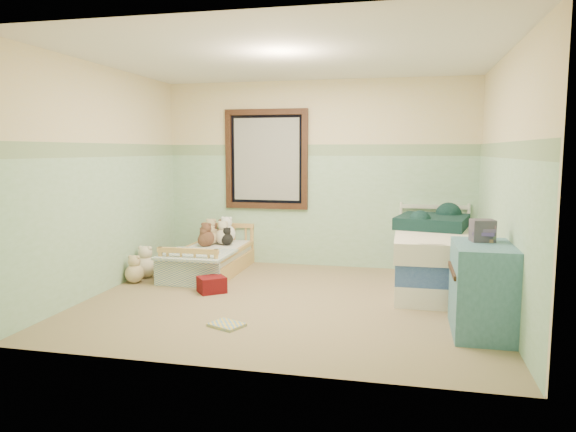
% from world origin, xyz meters
% --- Properties ---
extents(floor, '(4.20, 3.60, 0.02)m').
position_xyz_m(floor, '(0.00, 0.00, -0.01)').
color(floor, '#887854').
rests_on(floor, ground).
extents(ceiling, '(4.20, 3.60, 0.02)m').
position_xyz_m(ceiling, '(0.00, 0.00, 2.51)').
color(ceiling, silver).
rests_on(ceiling, wall_back).
extents(wall_back, '(4.20, 0.04, 2.50)m').
position_xyz_m(wall_back, '(0.00, 1.80, 1.25)').
color(wall_back, beige).
rests_on(wall_back, floor).
extents(wall_front, '(4.20, 0.04, 2.50)m').
position_xyz_m(wall_front, '(0.00, -1.80, 1.25)').
color(wall_front, beige).
rests_on(wall_front, floor).
extents(wall_left, '(0.04, 3.60, 2.50)m').
position_xyz_m(wall_left, '(-2.10, 0.00, 1.25)').
color(wall_left, beige).
rests_on(wall_left, floor).
extents(wall_right, '(0.04, 3.60, 2.50)m').
position_xyz_m(wall_right, '(2.10, 0.00, 1.25)').
color(wall_right, beige).
rests_on(wall_right, floor).
extents(wainscot_mint, '(4.20, 0.01, 1.50)m').
position_xyz_m(wainscot_mint, '(0.00, 1.79, 0.75)').
color(wainscot_mint, '#8CB88B').
rests_on(wainscot_mint, floor).
extents(border_strip, '(4.20, 0.01, 0.15)m').
position_xyz_m(border_strip, '(0.00, 1.79, 1.57)').
color(border_strip, '#3E774F').
rests_on(border_strip, wall_back).
extents(window_frame, '(1.16, 0.06, 1.36)m').
position_xyz_m(window_frame, '(-0.70, 1.76, 1.45)').
color(window_frame, black).
rests_on(window_frame, wall_back).
extents(window_blinds, '(0.92, 0.01, 1.12)m').
position_xyz_m(window_blinds, '(-0.70, 1.77, 1.45)').
color(window_blinds, '#ADADA9').
rests_on(window_blinds, window_frame).
extents(toddler_bed_frame, '(0.75, 1.50, 0.19)m').
position_xyz_m(toddler_bed_frame, '(-1.26, 1.05, 0.10)').
color(toddler_bed_frame, tan).
rests_on(toddler_bed_frame, floor).
extents(toddler_mattress, '(0.69, 1.44, 0.12)m').
position_xyz_m(toddler_mattress, '(-1.26, 1.05, 0.25)').
color(toddler_mattress, silver).
rests_on(toddler_mattress, toddler_bed_frame).
extents(patchwork_quilt, '(0.81, 0.75, 0.03)m').
position_xyz_m(patchwork_quilt, '(-1.26, 0.58, 0.33)').
color(patchwork_quilt, '#567EB1').
rests_on(patchwork_quilt, toddler_mattress).
extents(plush_bed_brown, '(0.18, 0.18, 0.18)m').
position_xyz_m(plush_bed_brown, '(-1.41, 1.55, 0.40)').
color(plush_bed_brown, brown).
rests_on(plush_bed_brown, toddler_mattress).
extents(plush_bed_white, '(0.24, 0.24, 0.24)m').
position_xyz_m(plush_bed_white, '(-1.21, 1.55, 0.43)').
color(plush_bed_white, white).
rests_on(plush_bed_white, toddler_mattress).
extents(plush_bed_tan, '(0.18, 0.18, 0.18)m').
position_xyz_m(plush_bed_tan, '(-1.36, 1.33, 0.40)').
color(plush_bed_tan, '#D1B788').
rests_on(plush_bed_tan, toddler_mattress).
extents(plush_bed_dark, '(0.16, 0.16, 0.16)m').
position_xyz_m(plush_bed_dark, '(-1.13, 1.33, 0.39)').
color(plush_bed_dark, black).
rests_on(plush_bed_dark, toddler_mattress).
extents(plush_floor_cream, '(0.27, 0.27, 0.27)m').
position_xyz_m(plush_floor_cream, '(-1.95, 0.61, 0.13)').
color(plush_floor_cream, beige).
rests_on(plush_floor_cream, floor).
extents(plush_floor_tan, '(0.23, 0.23, 0.23)m').
position_xyz_m(plush_floor_tan, '(-1.95, 0.34, 0.11)').
color(plush_floor_tan, '#D1B788').
rests_on(plush_floor_tan, floor).
extents(twin_bed_frame, '(0.90, 1.81, 0.22)m').
position_xyz_m(twin_bed_frame, '(1.55, 0.87, 0.11)').
color(twin_bed_frame, white).
rests_on(twin_bed_frame, floor).
extents(twin_boxspring, '(0.90, 1.81, 0.22)m').
position_xyz_m(twin_boxspring, '(1.55, 0.87, 0.33)').
color(twin_boxspring, navy).
rests_on(twin_boxspring, twin_bed_frame).
extents(twin_mattress, '(0.94, 1.84, 0.22)m').
position_xyz_m(twin_mattress, '(1.55, 0.87, 0.55)').
color(twin_mattress, silver).
rests_on(twin_mattress, twin_boxspring).
extents(teal_blanket, '(0.93, 0.96, 0.14)m').
position_xyz_m(teal_blanket, '(1.50, 1.17, 0.73)').
color(teal_blanket, black).
rests_on(teal_blanket, twin_mattress).
extents(dresser, '(0.49, 0.78, 0.78)m').
position_xyz_m(dresser, '(1.85, -0.60, 0.39)').
color(dresser, '#396878').
rests_on(dresser, floor).
extents(book_stack, '(0.22, 0.19, 0.19)m').
position_xyz_m(book_stack, '(1.85, -0.45, 0.88)').
color(book_stack, brown).
rests_on(book_stack, dresser).
extents(red_pillow, '(0.38, 0.37, 0.18)m').
position_xyz_m(red_pillow, '(-0.90, 0.14, 0.09)').
color(red_pillow, '#9D0A0E').
rests_on(red_pillow, floor).
extents(floor_book, '(0.36, 0.32, 0.03)m').
position_xyz_m(floor_book, '(-0.36, -0.92, 0.01)').
color(floor_book, yellow).
rests_on(floor_book, floor).
extents(extra_plush_0, '(0.22, 0.22, 0.22)m').
position_xyz_m(extra_plush_0, '(-1.44, 1.55, 0.42)').
color(extra_plush_0, '#D1B788').
rests_on(extra_plush_0, toddler_mattress).
extents(extra_plush_1, '(0.17, 0.17, 0.17)m').
position_xyz_m(extra_plush_1, '(-1.40, 1.18, 0.40)').
color(extra_plush_1, brown).
rests_on(extra_plush_1, toddler_mattress).
extents(extra_plush_2, '(0.22, 0.22, 0.22)m').
position_xyz_m(extra_plush_2, '(-1.20, 1.37, 0.42)').
color(extra_plush_2, beige).
rests_on(extra_plush_2, toddler_mattress).
extents(extra_plush_3, '(0.21, 0.21, 0.21)m').
position_xyz_m(extra_plush_3, '(-1.27, 1.59, 0.42)').
color(extra_plush_3, brown).
rests_on(extra_plush_3, toddler_mattress).
extents(extra_plush_4, '(0.21, 0.21, 0.21)m').
position_xyz_m(extra_plush_4, '(-1.37, 1.21, 0.42)').
color(extra_plush_4, brown).
rests_on(extra_plush_4, toddler_mattress).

